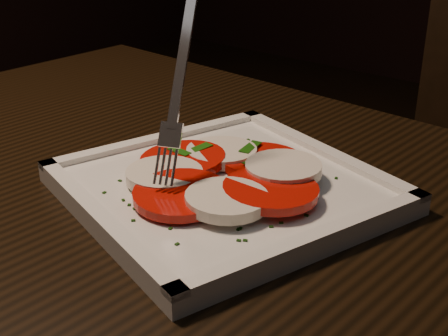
% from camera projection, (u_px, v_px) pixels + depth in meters
% --- Properties ---
extents(plate, '(0.33, 0.33, 0.01)m').
position_uv_depth(plate, '(224.00, 190.00, 0.58)').
color(plate, white).
rests_on(plate, table).
extents(caprese_salad, '(0.21, 0.21, 0.02)m').
position_uv_depth(caprese_salad, '(224.00, 174.00, 0.58)').
color(caprese_salad, '#C50A04').
rests_on(caprese_salad, plate).
extents(fork, '(0.08, 0.11, 0.15)m').
position_uv_depth(fork, '(184.00, 79.00, 0.55)').
color(fork, white).
rests_on(fork, caprese_salad).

